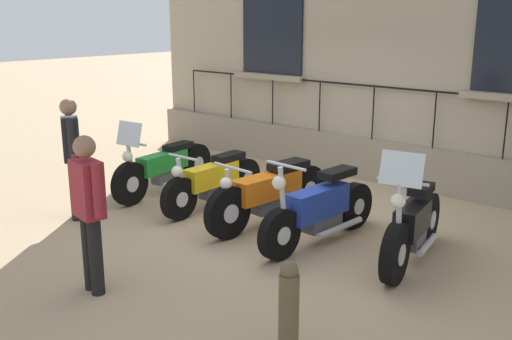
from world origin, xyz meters
name	(u,v)px	position (x,y,z in m)	size (l,w,h in m)	color
ground_plane	(279,218)	(0.00, 0.00, 0.00)	(60.00, 60.00, 0.00)	tan
motorcycle_green	(164,168)	(0.27, -2.13, 0.43)	(2.21, 0.55, 1.27)	black
motorcycle_yellow	(214,182)	(0.27, -1.01, 0.40)	(2.03, 0.56, 0.91)	black
motorcycle_orange	(270,194)	(0.29, 0.07, 0.44)	(2.23, 0.69, 0.94)	black
motorcycle_blue	(320,210)	(0.40, 0.97, 0.43)	(2.13, 0.59, 1.14)	black
motorcycle_black	(412,228)	(0.24, 2.14, 0.43)	(1.93, 0.61, 1.44)	black
bollard	(289,308)	(2.65, 2.21, 0.42)	(0.18, 0.18, 0.84)	brown
pedestrian_standing	(72,152)	(1.88, -2.16, 0.96)	(0.37, 0.47, 1.70)	black
pedestrian_walking	(89,206)	(3.04, -0.03, 0.93)	(0.28, 0.52, 1.66)	black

